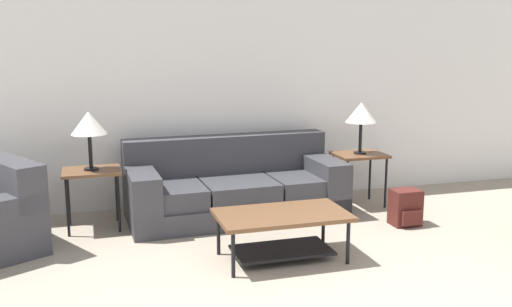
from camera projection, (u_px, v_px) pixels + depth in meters
The scene contains 8 objects.
wall_back at pixel (222, 89), 6.40m from camera, with size 8.62×0.06×2.60m.
couch at pixel (234, 189), 6.02m from camera, with size 2.27×1.03×0.82m.
coffee_table at pixel (282, 225), 4.80m from camera, with size 1.10×0.64×0.41m.
side_table_left at pixel (92, 176), 5.56m from camera, with size 0.55×0.45×0.59m.
side_table_right at pixel (360, 159), 6.37m from camera, with size 0.55×0.45×0.59m.
table_lamp_left at pixel (89, 124), 5.46m from camera, with size 0.34×0.34×0.57m.
table_lamp_right at pixel (361, 113), 6.27m from camera, with size 0.34×0.34×0.57m.
backpack at pixel (406, 208), 5.73m from camera, with size 0.28×0.29×0.36m.
Camera 1 is at (-1.47, -2.07, 1.82)m, focal length 40.00 mm.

